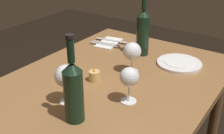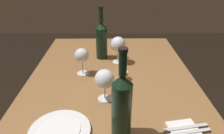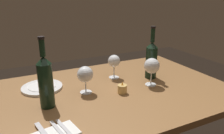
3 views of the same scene
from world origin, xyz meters
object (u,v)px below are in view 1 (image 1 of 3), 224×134
Objects in this scene: votive_candle at (94,76)px; fork_inner at (106,43)px; fork_outer at (104,44)px; table_knife at (111,40)px; wine_glass_left at (132,52)px; wine_glass_right at (129,78)px; dinner_plate at (179,63)px; folded_napkin at (109,43)px; wine_glass_centre at (66,77)px; wine_bottle_second at (143,31)px; wine_bottle at (73,90)px.

fork_inner is (0.40, 0.22, -0.01)m from votive_candle.
fork_outer and table_knife have the same top height.
wine_glass_right is at bearing -151.64° from wine_glass_left.
table_knife is (0.07, 0.47, 0.00)m from dinner_plate.
wine_glass_centre is at bearing -159.34° from folded_napkin.
votive_candle is (-0.18, 0.09, -0.08)m from wine_glass_left.
wine_glass_right is at bearing -134.78° from fork_outer.
fork_inner and table_knife have the same top height.
dinner_plate is at bearing -38.23° from wine_glass_left.
votive_candle is at bearing 151.91° from wine_glass_left.
wine_bottle_second reaches higher than dinner_plate.
dinner_plate reaches higher than fork_inner.
votive_candle is at bearing -149.98° from fork_outer.
folded_napkin is (0.42, 0.22, -0.02)m from votive_candle.
wine_glass_centre is 2.49× the size of votive_candle.
wine_bottle_second reaches higher than fork_outer.
fork_outer is 0.85× the size of table_knife.
votive_candle is (0.21, 0.02, -0.10)m from wine_glass_centre.
folded_napkin is at bearing 42.12° from wine_glass_right.
folded_napkin is 1.15× the size of fork_outer.
wine_bottle is 0.82m from table_knife.
wine_glass_centre is at bearing -157.73° from fork_outer.
wine_glass_right reaches higher than fork_inner.
wine_glass_centre is 0.65m from dinner_plate.
table_knife is at bearing 0.00° from folded_napkin.
wine_glass_left is at bearing -163.78° from wine_bottle_second.
wine_glass_centre is 0.60m from wine_bottle_second.
folded_napkin is (0.70, 0.34, -0.12)m from wine_bottle.
folded_napkin is at bearing 51.54° from wine_glass_left.
wine_glass_left is 0.41m from folded_napkin.
wine_bottle_second reaches higher than fork_inner.
wine_glass_right is 2.28× the size of votive_candle.
table_knife is (0.73, 0.34, -0.12)m from wine_bottle.
dinner_plate is at bearing -91.64° from fork_inner.
votive_candle is 0.33× the size of folded_napkin.
wine_glass_right reaches higher than dinner_plate.
wine_glass_left is 0.39m from wine_glass_centre.
fork_outer is at bearing 95.16° from wine_bottle_second.
wine_glass_left is 0.43m from table_knife.
wine_bottle_second is (0.22, 0.06, 0.03)m from wine_glass_left.
fork_outer is (0.44, 0.44, -0.10)m from wine_glass_right.
folded_napkin is (0.63, 0.24, -0.11)m from wine_glass_centre.
wine_bottle is 0.68m from wine_bottle_second.
folded_napkin is (0.25, 0.31, -0.10)m from wine_glass_left.
wine_bottle_second reaches higher than wine_bottle.
dinner_plate is 1.28× the size of fork_inner.
wine_glass_right reaches higher than folded_napkin.
wine_bottle reaches higher than dinner_plate.
wine_glass_centre reaches higher than wine_glass_right.
fork_inner is at bearing 28.44° from votive_candle.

